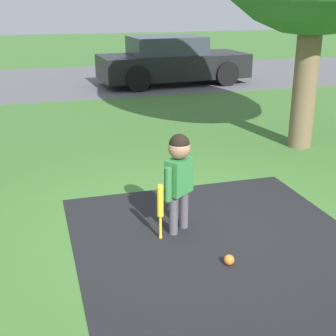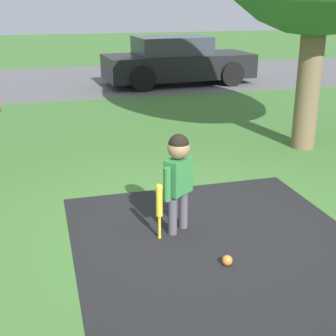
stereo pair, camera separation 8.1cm
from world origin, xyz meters
name	(u,v)px [view 2 (the right image)]	position (x,y,z in m)	size (l,w,h in m)	color
ground_plane	(193,222)	(0.00, 0.00, 0.00)	(60.00, 60.00, 0.00)	#3D6B2D
street_strip	(90,80)	(0.00, 10.00, 0.00)	(40.00, 6.00, 0.01)	#59595B
child	(178,170)	(-0.22, -0.15, 0.69)	(0.37, 0.30, 1.07)	#4C4751
baseball_bat	(159,204)	(-0.45, -0.27, 0.39)	(0.07, 0.07, 0.61)	yellow
sports_ball	(227,260)	(0.02, -0.93, 0.05)	(0.10, 0.10, 0.10)	orange
parked_car	(177,62)	(2.33, 8.58, 0.64)	(4.29, 2.04, 1.34)	black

